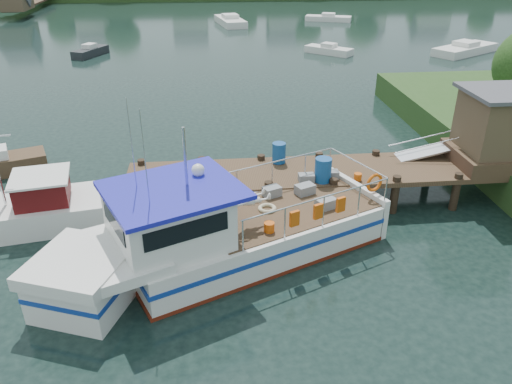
{
  "coord_description": "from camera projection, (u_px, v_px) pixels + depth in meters",
  "views": [
    {
      "loc": [
        -2.67,
        -18.02,
        9.83
      ],
      "look_at": [
        -1.0,
        -1.5,
        1.3
      ],
      "focal_mm": 35.0,
      "sensor_mm": 36.0,
      "label": 1
    }
  ],
  "objects": [
    {
      "name": "moored_e",
      "position": [
        90.0,
        51.0,
        45.84
      ],
      "size": [
        2.92,
        4.15,
        1.09
      ],
      "rotation": [
        0.0,
        0.0,
        -0.27
      ],
      "color": "black",
      "rests_on": "ground"
    },
    {
      "name": "work_boat",
      "position": [
        21.0,
        211.0,
        18.62
      ],
      "size": [
        8.13,
        3.63,
        4.25
      ],
      "rotation": [
        0.0,
        0.0,
        0.18
      ],
      "color": "silver",
      "rests_on": "ground"
    },
    {
      "name": "moored_c",
      "position": [
        465.0,
        49.0,
        46.75
      ],
      "size": [
        7.44,
        5.9,
        1.14
      ],
      "rotation": [
        0.0,
        0.0,
        0.38
      ],
      "color": "silver",
      "rests_on": "ground"
    },
    {
      "name": "moored_b",
      "position": [
        329.0,
        50.0,
        46.64
      ],
      "size": [
        4.33,
        4.1,
        0.98
      ],
      "rotation": [
        0.0,
        0.0,
        -0.12
      ],
      "color": "silver",
      "rests_on": "ground"
    },
    {
      "name": "ground_plane",
      "position": [
        276.0,
        202.0,
        20.68
      ],
      "size": [
        160.0,
        160.0,
        0.0
      ],
      "primitive_type": "plane",
      "color": "black"
    },
    {
      "name": "moored_far",
      "position": [
        328.0,
        18.0,
        64.78
      ],
      "size": [
        6.14,
        3.83,
        0.99
      ],
      "rotation": [
        0.0,
        0.0,
        -0.08
      ],
      "color": "silver",
      "rests_on": "ground"
    },
    {
      "name": "lobster_boat",
      "position": [
        215.0,
        236.0,
        16.36
      ],
      "size": [
        11.81,
        7.56,
        5.93
      ],
      "rotation": [
        0.0,
        0.0,
        0.42
      ],
      "color": "silver",
      "rests_on": "ground"
    },
    {
      "name": "moored_d",
      "position": [
        230.0,
        21.0,
        61.98
      ],
      "size": [
        3.83,
        7.78,
        1.27
      ],
      "rotation": [
        0.0,
        0.0,
        -0.34
      ],
      "color": "silver",
      "rests_on": "ground"
    },
    {
      "name": "dock",
      "position": [
        436.0,
        146.0,
        20.25
      ],
      "size": [
        16.6,
        3.0,
        4.78
      ],
      "color": "#473321",
      "rests_on": "ground"
    }
  ]
}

